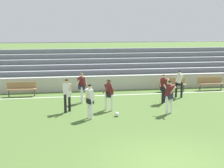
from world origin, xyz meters
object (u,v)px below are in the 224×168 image
at_px(player_dark_dropping_back, 164,86).
at_px(soccer_ball, 117,114).
at_px(player_dark_overlapping, 109,92).
at_px(player_dark_wide_right, 169,94).
at_px(player_white_wide_left, 67,92).
at_px(player_white_challenging, 179,81).
at_px(bench_far_left, 22,88).
at_px(player_white_deep_cover, 90,98).
at_px(player_dark_trailing_run, 82,85).
at_px(bleacher_stand, 113,65).
at_px(bench_centre_sideline, 210,82).
at_px(bench_far_right, 173,83).

distance_m(player_dark_dropping_back, soccer_ball, 3.96).
height_order(player_dark_overlapping, player_dark_wide_right, player_dark_wide_right).
bearing_deg(player_dark_wide_right, player_dark_overlapping, 159.16).
distance_m(player_white_wide_left, player_white_challenging, 7.27).
xyz_separation_m(bench_far_left, player_white_deep_cover, (3.79, -5.60, 0.44)).
bearing_deg(player_dark_overlapping, player_white_challenging, 26.52).
xyz_separation_m(player_dark_dropping_back, soccer_ball, (-3.11, -2.28, -0.87)).
height_order(player_white_wide_left, player_dark_trailing_run, player_white_wide_left).
bearing_deg(bleacher_stand, player_white_deep_cover, -105.72).
relative_size(bench_centre_sideline, player_white_deep_cover, 1.08).
bearing_deg(bench_far_right, player_white_challenging, -98.42).
bearing_deg(player_dark_dropping_back, player_dark_wide_right, -101.12).
bearing_deg(player_dark_trailing_run, player_white_deep_cover, -86.86).
height_order(bench_centre_sideline, player_dark_dropping_back, player_dark_dropping_back).
height_order(player_white_deep_cover, player_dark_wide_right, player_dark_wide_right).
bearing_deg(player_white_challenging, player_dark_dropping_back, -138.12).
bearing_deg(player_white_wide_left, bench_centre_sideline, 23.25).
relative_size(bench_far_right, player_dark_dropping_back, 1.09).
bearing_deg(player_white_wide_left, player_dark_trailing_run, 65.34).
xyz_separation_m(bench_centre_sideline, player_dark_wide_right, (-4.86, -5.36, 0.46)).
height_order(bench_far_left, soccer_ball, bench_far_left).
height_order(bleacher_stand, bench_far_left, bleacher_stand).
relative_size(bench_centre_sideline, player_dark_trailing_run, 1.05).
height_order(player_white_wide_left, player_dark_dropping_back, player_white_wide_left).
height_order(player_white_deep_cover, player_white_challenging, player_white_challenging).
height_order(player_dark_dropping_back, player_white_challenging, player_white_challenging).
distance_m(bench_far_left, player_dark_wide_right, 9.46).
distance_m(bench_centre_sideline, player_white_challenging, 3.59).
relative_size(bench_centre_sideline, player_dark_overlapping, 1.10).
bearing_deg(player_dark_dropping_back, bench_far_right, 61.83).
height_order(bench_far_right, player_white_deep_cover, player_white_deep_cover).
bearing_deg(bench_far_right, bench_centre_sideline, 0.00).
height_order(player_dark_wide_right, player_dark_trailing_run, player_dark_trailing_run).
distance_m(bench_far_left, player_dark_trailing_run, 4.35).
xyz_separation_m(bleacher_stand, player_white_wide_left, (-3.79, -8.44, -0.29)).
relative_size(bench_far_right, bench_centre_sideline, 1.00).
bearing_deg(bench_far_left, player_dark_dropping_back, -21.05).
bearing_deg(bench_far_left, bleacher_stand, 32.61).
distance_m(bench_far_right, player_dark_wide_right, 5.78).
bearing_deg(player_white_challenging, player_white_wide_left, -161.09).
xyz_separation_m(bench_far_right, player_dark_trailing_run, (-6.30, -2.38, 0.48)).
xyz_separation_m(bleacher_stand, player_white_challenging, (3.08, -6.08, -0.31)).
height_order(bench_centre_sideline, player_white_challenging, player_white_challenging).
bearing_deg(bleacher_stand, player_dark_dropping_back, -77.20).
xyz_separation_m(player_white_wide_left, soccer_ball, (2.35, -1.19, -0.92)).
distance_m(player_white_challenging, soccer_ball, 5.82).
distance_m(bleacher_stand, player_white_deep_cover, 10.18).
distance_m(player_dark_overlapping, player_white_wide_left, 2.15).
bearing_deg(player_dark_trailing_run, bleacher_stand, 65.92).
xyz_separation_m(player_dark_wide_right, player_dark_trailing_run, (-4.17, 2.98, 0.02)).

